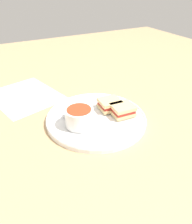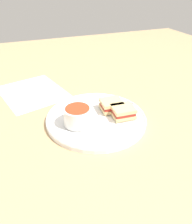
{
  "view_description": "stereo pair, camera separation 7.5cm",
  "coord_description": "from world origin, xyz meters",
  "px_view_note": "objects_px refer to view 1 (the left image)",
  "views": [
    {
      "loc": [
        0.3,
        0.56,
        0.43
      ],
      "look_at": [
        0.0,
        0.0,
        0.03
      ],
      "focal_mm": 35.0,
      "sensor_mm": 36.0,
      "label": 1
    },
    {
      "loc": [
        0.23,
        0.59,
        0.43
      ],
      "look_at": [
        0.0,
        0.0,
        0.03
      ],
      "focal_mm": 35.0,
      "sensor_mm": 36.0,
      "label": 2
    }
  ],
  "objects_px": {
    "spoon": "(67,114)",
    "soup_bowl": "(79,117)",
    "sandwich_half_near": "(123,110)",
    "sandwich_half_far": "(110,104)"
  },
  "relations": [
    {
      "from": "soup_bowl",
      "to": "spoon",
      "type": "height_order",
      "value": "soup_bowl"
    },
    {
      "from": "sandwich_half_near",
      "to": "spoon",
      "type": "bearing_deg",
      "value": -27.43
    },
    {
      "from": "spoon",
      "to": "soup_bowl",
      "type": "bearing_deg",
      "value": 59.03
    },
    {
      "from": "spoon",
      "to": "sandwich_half_near",
      "type": "height_order",
      "value": "sandwich_half_near"
    },
    {
      "from": "sandwich_half_near",
      "to": "sandwich_half_far",
      "type": "bearing_deg",
      "value": -70.5
    },
    {
      "from": "spoon",
      "to": "sandwich_half_far",
      "type": "xyz_separation_m",
      "value": [
        -0.15,
        0.03,
        0.01
      ]
    },
    {
      "from": "spoon",
      "to": "sandwich_half_near",
      "type": "relative_size",
      "value": 1.36
    },
    {
      "from": "soup_bowl",
      "to": "sandwich_half_near",
      "type": "xyz_separation_m",
      "value": [
        -0.16,
        0.01,
        -0.01
      ]
    },
    {
      "from": "spoon",
      "to": "sandwich_half_near",
      "type": "xyz_separation_m",
      "value": [
        -0.17,
        0.09,
        0.01
      ]
    },
    {
      "from": "spoon",
      "to": "sandwich_half_far",
      "type": "bearing_deg",
      "value": 126.61
    }
  ]
}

